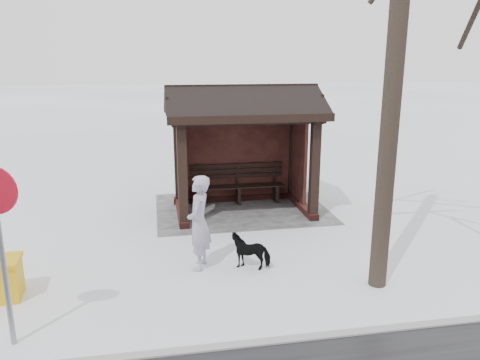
# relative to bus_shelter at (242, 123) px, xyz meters

# --- Properties ---
(ground) EXTENTS (120.00, 120.00, 0.00)m
(ground) POSITION_rel_bus_shelter_xyz_m (0.00, 0.16, -2.17)
(ground) COLOR white
(ground) RESTS_ON ground
(kerb) EXTENTS (120.00, 0.15, 0.06)m
(kerb) POSITION_rel_bus_shelter_xyz_m (0.00, 5.66, -2.16)
(kerb) COLOR gray
(kerb) RESTS_ON ground
(trampled_patch) EXTENTS (4.20, 3.20, 0.02)m
(trampled_patch) POSITION_rel_bus_shelter_xyz_m (0.00, -0.04, -2.16)
(trampled_patch) COLOR gray
(trampled_patch) RESTS_ON ground
(bus_shelter) EXTENTS (3.60, 2.40, 3.09)m
(bus_shelter) POSITION_rel_bus_shelter_xyz_m (0.00, 0.00, 0.00)
(bus_shelter) COLOR #381614
(bus_shelter) RESTS_ON ground
(pedestrian) EXTENTS (0.58, 0.72, 1.71)m
(pedestrian) POSITION_rel_bus_shelter_xyz_m (1.36, 3.17, -1.31)
(pedestrian) COLOR #9D94AE
(pedestrian) RESTS_ON ground
(dog) EXTENTS (0.81, 0.58, 0.62)m
(dog) POSITION_rel_bus_shelter_xyz_m (0.44, 3.29, -1.85)
(dog) COLOR black
(dog) RESTS_ON ground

